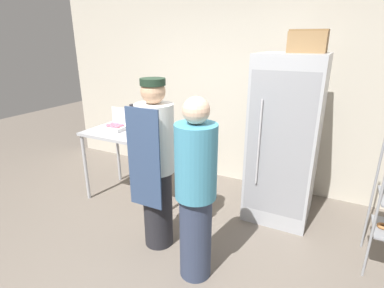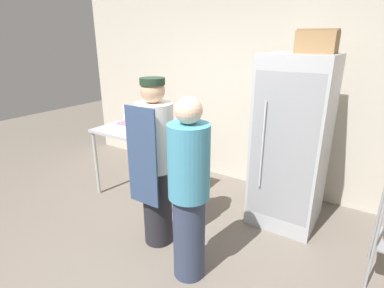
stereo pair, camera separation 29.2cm
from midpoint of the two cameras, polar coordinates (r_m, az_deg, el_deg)
ground_plane at (r=2.92m, az=-9.78°, el=-25.39°), size 14.00×14.00×0.00m
back_wall at (r=4.30m, az=8.89°, el=10.95°), size 6.40×0.12×2.87m
refrigerator at (r=3.53m, az=14.97°, el=0.71°), size 0.72×0.76×1.91m
prep_counter at (r=3.94m, az=-13.36°, el=0.83°), size 1.18×0.72×0.93m
donut_box at (r=4.04m, az=-16.33°, el=3.25°), size 0.27×0.23×0.27m
blender_pitcher at (r=4.13m, az=-13.02°, el=5.08°), size 0.13×0.13×0.30m
binder_stack at (r=3.75m, az=-11.85°, el=2.34°), size 0.28×0.23×0.09m
cardboard_storage_box at (r=3.39m, az=18.84°, el=17.98°), size 0.38×0.27×0.23m
person_baker at (r=2.94m, az=-9.75°, el=-3.96°), size 0.36×0.38×1.72m
person_customer at (r=2.53m, az=-2.64°, el=-9.19°), size 0.35×0.35×1.64m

